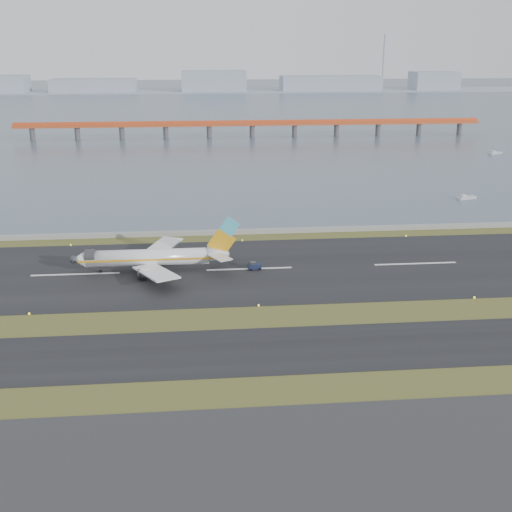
% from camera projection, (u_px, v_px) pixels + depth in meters
% --- Properties ---
extents(ground, '(1000.00, 1000.00, 0.00)m').
position_uv_depth(ground, '(262.00, 322.00, 121.86)').
color(ground, '#3B4D1B').
rests_on(ground, ground).
extents(taxiway_strip, '(1000.00, 18.00, 0.10)m').
position_uv_depth(taxiway_strip, '(270.00, 350.00, 110.51)').
color(taxiway_strip, black).
rests_on(taxiway_strip, ground).
extents(runway_strip, '(1000.00, 45.00, 0.10)m').
position_uv_depth(runway_strip, '(249.00, 269.00, 150.19)').
color(runway_strip, black).
rests_on(runway_strip, ground).
extents(seawall, '(1000.00, 2.50, 1.00)m').
position_uv_depth(seawall, '(240.00, 232.00, 178.40)').
color(seawall, gray).
rests_on(seawall, ground).
extents(bay_water, '(1400.00, 800.00, 1.30)m').
position_uv_depth(bay_water, '(208.00, 104.00, 556.49)').
color(bay_water, '#43515F').
rests_on(bay_water, ground).
extents(red_pier, '(260.00, 5.00, 10.20)m').
position_uv_depth(red_pier, '(252.00, 124.00, 357.55)').
color(red_pier, '#C74C22').
rests_on(red_pier, ground).
extents(far_shoreline, '(1400.00, 80.00, 60.50)m').
position_uv_depth(far_shoreline, '(217.00, 86.00, 706.96)').
color(far_shoreline, '#98A2B3').
rests_on(far_shoreline, ground).
extents(airliner, '(38.52, 32.89, 12.80)m').
position_uv_depth(airliner, '(155.00, 257.00, 147.64)').
color(airliner, white).
rests_on(airliner, ground).
extents(pushback_tug, '(3.15, 2.03, 1.92)m').
position_uv_depth(pushback_tug, '(254.00, 266.00, 149.59)').
color(pushback_tug, '#141C37').
rests_on(pushback_tug, ground).
extents(workboat_near, '(7.35, 4.45, 1.70)m').
position_uv_depth(workboat_near, '(466.00, 198.00, 217.60)').
color(workboat_near, '#B4B4B8').
rests_on(workboat_near, ground).
extents(workboat_far, '(7.60, 5.03, 1.77)m').
position_uv_depth(workboat_far, '(495.00, 153.00, 306.18)').
color(workboat_far, '#B4B4B8').
rests_on(workboat_far, ground).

